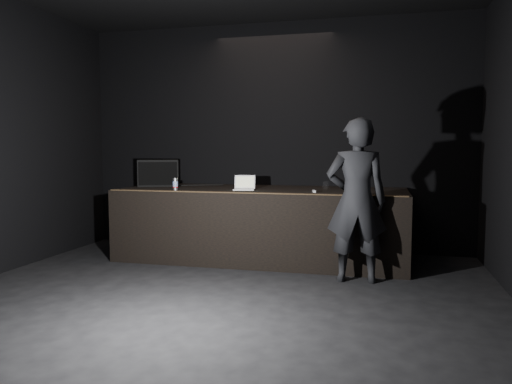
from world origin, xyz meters
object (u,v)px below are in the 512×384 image
Objects in this scene: beer_can at (175,184)px; stage_riser at (262,224)px; laptop at (244,186)px; person at (356,200)px; stage_monitor at (159,173)px.

stage_riser is at bearing 27.21° from beer_can.
beer_can is at bearing -152.79° from stage_riser.
laptop is 0.95m from beer_can.
laptop is 0.17× the size of person.
stage_monitor is 0.37× the size of person.
stage_riser is 1.72m from person.
stage_riser is 23.76× the size of beer_can.
beer_can is 0.09× the size of person.
beer_can is at bearing -167.55° from laptop.
stage_riser is 1.36m from beer_can.
stage_riser is at bearing -40.91° from person.
person is (2.45, -0.39, -0.12)m from beer_can.
stage_monitor reaches higher than stage_riser.
stage_riser is 0.62m from laptop.
laptop is at bearing -35.95° from stage_monitor.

